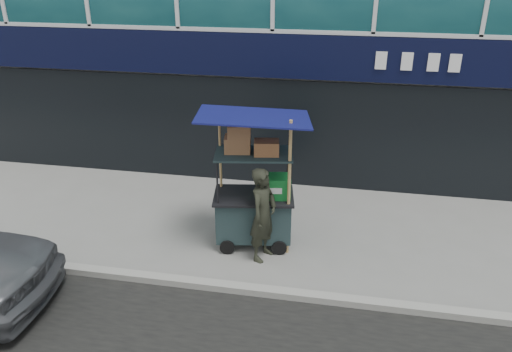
# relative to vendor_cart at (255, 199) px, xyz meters

# --- Properties ---
(ground) EXTENTS (80.00, 80.00, 0.00)m
(ground) POSITION_rel_vendor_cart_xyz_m (-0.12, -1.28, -0.88)
(ground) COLOR slate
(ground) RESTS_ON ground
(curb) EXTENTS (80.00, 0.18, 0.12)m
(curb) POSITION_rel_vendor_cart_xyz_m (-0.12, -1.48, -0.82)
(curb) COLOR gray
(curb) RESTS_ON ground
(vendor_cart) EXTENTS (2.05, 1.59, 2.51)m
(vendor_cart) POSITION_rel_vendor_cart_xyz_m (0.00, 0.00, 0.00)
(vendor_cart) COLOR #1A2A2D
(vendor_cart) RESTS_ON ground
(vendor_man) EXTENTS (0.58, 0.71, 1.68)m
(vendor_man) POSITION_rel_vendor_cart_xyz_m (0.23, -0.44, -0.04)
(vendor_man) COLOR black
(vendor_man) RESTS_ON ground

